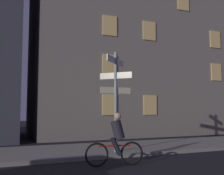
# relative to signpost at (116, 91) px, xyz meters

# --- Properties ---
(sidewalk_kerb) EXTENTS (40.00, 3.48, 0.14)m
(sidewalk_kerb) POSITION_rel_signpost_xyz_m (-1.06, 1.15, -2.33)
(sidewalk_kerb) COLOR gray
(sidewalk_kerb) RESTS_ON ground_plane
(signpost) EXTENTS (1.25, 1.18, 3.78)m
(signpost) POSITION_rel_signpost_xyz_m (0.00, 0.00, 0.00)
(signpost) COLOR gray
(signpost) RESTS_ON sidewalk_kerb
(cyclist) EXTENTS (1.81, 0.38, 1.61)m
(cyclist) POSITION_rel_signpost_xyz_m (-0.72, -1.70, -1.65)
(cyclist) COLOR black
(cyclist) RESTS_ON ground_plane
(building_right_block) EXTENTS (13.42, 7.02, 14.67)m
(building_right_block) POSITION_rel_signpost_xyz_m (4.41, 8.39, 4.93)
(building_right_block) COLOR slate
(building_right_block) RESTS_ON ground_plane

